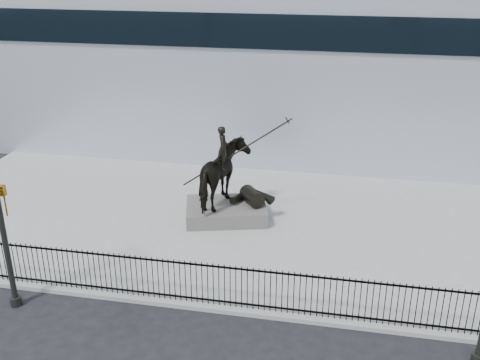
# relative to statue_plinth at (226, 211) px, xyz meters

# --- Properties ---
(ground) EXTENTS (120.00, 120.00, 0.00)m
(ground) POSITION_rel_statue_plinth_xyz_m (1.66, -7.31, -0.46)
(ground) COLOR black
(ground) RESTS_ON ground
(plaza) EXTENTS (30.00, 12.00, 0.15)m
(plaza) POSITION_rel_statue_plinth_xyz_m (1.66, -0.31, -0.38)
(plaza) COLOR gray
(plaza) RESTS_ON ground
(building) EXTENTS (44.00, 14.00, 9.00)m
(building) POSITION_rel_statue_plinth_xyz_m (1.66, 12.69, 4.04)
(building) COLOR silver
(building) RESTS_ON ground
(picket_fence) EXTENTS (22.10, 0.10, 1.50)m
(picket_fence) POSITION_rel_statue_plinth_xyz_m (1.66, -6.06, 0.45)
(picket_fence) COLOR black
(picket_fence) RESTS_ON plaza
(statue_plinth) EXTENTS (3.73, 3.01, 0.61)m
(statue_plinth) POSITION_rel_statue_plinth_xyz_m (0.00, 0.00, 0.00)
(statue_plinth) COLOR #53514C
(statue_plinth) RESTS_ON plaza
(equestrian_statue) EXTENTS (4.07, 3.06, 3.55)m
(equestrian_statue) POSITION_rel_statue_plinth_xyz_m (0.06, 0.02, 1.59)
(equestrian_statue) COLOR black
(equestrian_statue) RESTS_ON statue_plinth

